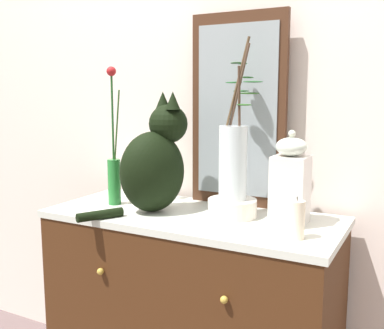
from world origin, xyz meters
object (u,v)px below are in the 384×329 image
sideboard (192,319)px  jar_lidded_porcelain (290,182)px  vase_glass_clear (233,157)px  candle_pillar (296,220)px  vase_slim_green (114,169)px  mirror_leaning (238,111)px  cat_sitting (155,162)px  bowl_porcelain (232,208)px

sideboard → jar_lidded_porcelain: bearing=7.1°
vase_glass_clear → candle_pillar: (0.26, -0.14, -0.15)m
candle_pillar → vase_slim_green: bearing=172.8°
mirror_leaning → cat_sitting: bearing=-134.3°
vase_slim_green → vase_glass_clear: size_ratio=0.95×
mirror_leaning → vase_slim_green: mirror_leaning is taller
vase_slim_green → jar_lidded_porcelain: vase_slim_green is taller
mirror_leaning → cat_sitting: 0.37m
mirror_leaning → jar_lidded_porcelain: bearing=-32.6°
vase_slim_green → bowl_porcelain: bearing=5.6°
cat_sitting → candle_pillar: (0.55, -0.08, -0.12)m
sideboard → bowl_porcelain: (0.14, 0.04, 0.44)m
jar_lidded_porcelain → mirror_leaning: bearing=147.4°
sideboard → mirror_leaning: 0.80m
cat_sitting → vase_slim_green: 0.20m
cat_sitting → vase_slim_green: (-0.20, 0.01, -0.04)m
vase_slim_green → vase_glass_clear: vase_glass_clear is taller
jar_lidded_porcelain → candle_pillar: size_ratio=2.44×
vase_slim_green → bowl_porcelain: vase_slim_green is taller
cat_sitting → vase_glass_clear: size_ratio=0.78×
vase_slim_green → jar_lidded_porcelain: bearing=4.6°
cat_sitting → vase_glass_clear: vase_glass_clear is taller
sideboard → jar_lidded_porcelain: size_ratio=3.38×
mirror_leaning → bowl_porcelain: bearing=-72.3°
vase_slim_green → jar_lidded_porcelain: 0.68m
vase_glass_clear → jar_lidded_porcelain: (0.20, 0.00, -0.07)m
cat_sitting → vase_slim_green: size_ratio=0.82×
sideboard → candle_pillar: size_ratio=8.26×
cat_sitting → jar_lidded_porcelain: size_ratio=1.40×
jar_lidded_porcelain → candle_pillar: bearing=-66.8°
sideboard → jar_lidded_porcelain: jar_lidded_porcelain is taller
mirror_leaning → cat_sitting: mirror_leaning is taller
vase_glass_clear → vase_slim_green: bearing=-174.1°
mirror_leaning → candle_pillar: bearing=-44.3°
cat_sitting → candle_pillar: 0.57m
vase_slim_green → sideboard: bearing=1.9°
sideboard → vase_slim_green: bearing=-178.1°
sideboard → jar_lidded_porcelain: 0.65m
sideboard → cat_sitting: cat_sitting is taller
vase_slim_green → bowl_porcelain: 0.49m
cat_sitting → jar_lidded_porcelain: (0.48, 0.07, -0.04)m
bowl_porcelain → vase_glass_clear: (0.00, 0.00, 0.18)m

